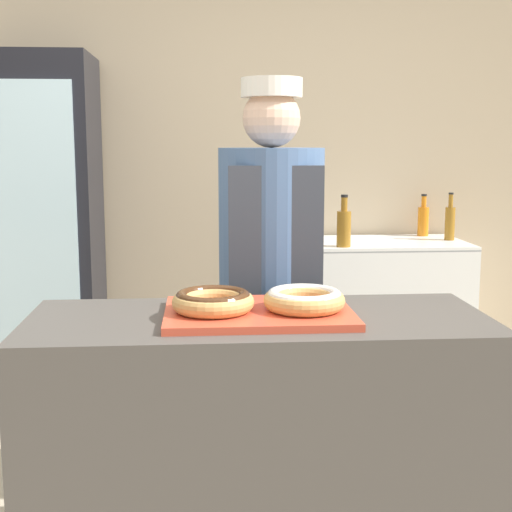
# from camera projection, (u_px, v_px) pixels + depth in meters

# --- Properties ---
(wall_back) EXTENTS (8.00, 0.06, 2.70)m
(wall_back) POSITION_uv_depth(u_px,v_px,m) (230.00, 164.00, 4.30)
(wall_back) COLOR tan
(wall_back) RESTS_ON ground_plane
(display_counter) EXTENTS (1.47, 0.60, 0.93)m
(display_counter) POSITION_uv_depth(u_px,v_px,m) (258.00, 454.00, 2.34)
(display_counter) COLOR #4C4742
(display_counter) RESTS_ON ground_plane
(serving_tray) EXTENTS (0.59, 0.43, 0.02)m
(serving_tray) POSITION_uv_depth(u_px,v_px,m) (258.00, 313.00, 2.27)
(serving_tray) COLOR #D84C33
(serving_tray) RESTS_ON display_counter
(donut_chocolate_glaze) EXTENTS (0.26, 0.26, 0.07)m
(donut_chocolate_glaze) POSITION_uv_depth(u_px,v_px,m) (213.00, 300.00, 2.23)
(donut_chocolate_glaze) COLOR tan
(donut_chocolate_glaze) RESTS_ON serving_tray
(donut_light_glaze) EXTENTS (0.26, 0.26, 0.07)m
(donut_light_glaze) POSITION_uv_depth(u_px,v_px,m) (304.00, 299.00, 2.25)
(donut_light_glaze) COLOR tan
(donut_light_glaze) RESTS_ON serving_tray
(brownie_back_left) EXTENTS (0.08, 0.08, 0.03)m
(brownie_back_left) POSITION_uv_depth(u_px,v_px,m) (222.00, 295.00, 2.41)
(brownie_back_left) COLOR #382111
(brownie_back_left) RESTS_ON serving_tray
(brownie_back_right) EXTENTS (0.08, 0.08, 0.03)m
(brownie_back_right) POSITION_uv_depth(u_px,v_px,m) (287.00, 293.00, 2.43)
(brownie_back_right) COLOR #382111
(brownie_back_right) RESTS_ON serving_tray
(baker_person) EXTENTS (0.41, 0.41, 1.72)m
(baker_person) POSITION_uv_depth(u_px,v_px,m) (271.00, 289.00, 2.84)
(baker_person) COLOR #4C4C51
(baker_person) RESTS_ON ground_plane
(beverage_fridge) EXTENTS (0.68, 0.59, 1.94)m
(beverage_fridge) POSITION_uv_depth(u_px,v_px,m) (35.00, 235.00, 3.93)
(beverage_fridge) COLOR black
(beverage_fridge) RESTS_ON ground_plane
(chest_freezer) EXTENTS (0.92, 0.57, 0.92)m
(chest_freezer) POSITION_uv_depth(u_px,v_px,m) (383.00, 318.00, 4.17)
(chest_freezer) COLOR white
(chest_freezer) RESTS_ON ground_plane
(bottle_amber) EXTENTS (0.06, 0.06, 0.28)m
(bottle_amber) POSITION_uv_depth(u_px,v_px,m) (450.00, 222.00, 4.12)
(bottle_amber) COLOR #99661E
(bottle_amber) RESTS_ON chest_freezer
(bottle_amber_b) EXTENTS (0.08, 0.08, 0.28)m
(bottle_amber_b) POSITION_uv_depth(u_px,v_px,m) (344.00, 227.00, 3.85)
(bottle_amber_b) COLOR #99661E
(bottle_amber_b) RESTS_ON chest_freezer
(bottle_orange) EXTENTS (0.07, 0.07, 0.25)m
(bottle_orange) POSITION_uv_depth(u_px,v_px,m) (423.00, 220.00, 4.31)
(bottle_orange) COLOR orange
(bottle_orange) RESTS_ON chest_freezer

